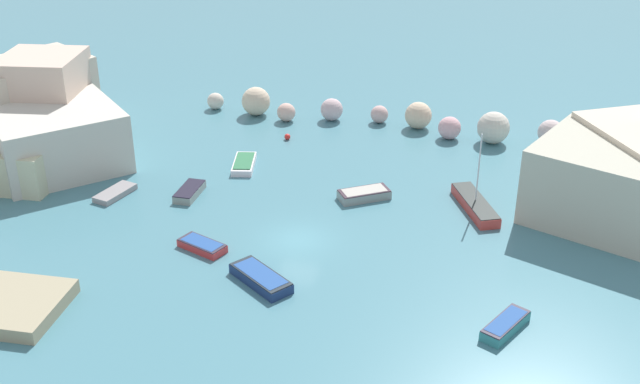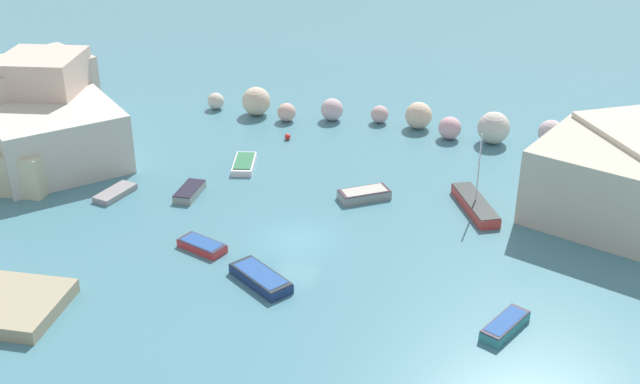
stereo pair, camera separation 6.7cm
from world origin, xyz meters
name	(u,v)px [view 2 (the right image)]	position (x,y,z in m)	size (l,w,h in m)	color
cove_water	(297,240)	(0.00, 0.00, 0.00)	(160.00, 160.00, 0.00)	teal
cliff_headland_left	(30,123)	(-23.99, 7.09, 2.57)	(20.24, 18.64, 7.34)	beige
rock_breakwater	(420,119)	(4.14, 20.16, 1.11)	(33.66, 3.86, 2.59)	beige
channel_buoy	(288,137)	(-5.88, 15.39, 0.25)	(0.49, 0.49, 0.49)	red
moored_boat_0	(202,245)	(-5.27, -2.78, 0.28)	(3.33, 2.25, 0.53)	red
moored_boat_1	(475,205)	(10.23, 7.33, 0.39)	(3.87, 5.74, 5.52)	#C03D36
moored_boat_2	(261,278)	(-0.48, -5.30, 0.34)	(4.34, 3.62, 0.65)	navy
moored_boat_3	(364,194)	(2.66, 6.79, 0.35)	(3.74, 3.29, 0.67)	gray
moored_boat_4	(505,325)	(13.32, -5.92, 0.33)	(2.44, 3.55, 0.63)	teal
moored_boat_5	(115,193)	(-14.17, 2.28, 0.20)	(1.96, 3.39, 0.41)	gray
moored_boat_6	(244,164)	(-7.28, 9.34, 0.27)	(2.39, 3.91, 0.56)	white
moored_boat_7	(190,192)	(-9.18, 3.79, 0.29)	(1.47, 3.14, 0.59)	gray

